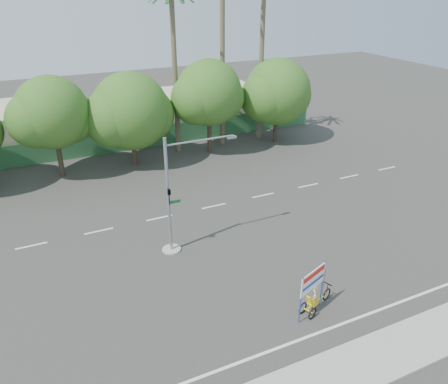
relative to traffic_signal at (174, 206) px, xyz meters
name	(u,v)px	position (x,y,z in m)	size (l,w,h in m)	color
ground	(240,277)	(2.20, -3.98, -2.92)	(120.00, 120.00, 0.00)	#33302D
sidewalk_near	(325,381)	(2.20, -11.48, -2.86)	(50.00, 2.40, 0.12)	gray
fence	(135,139)	(2.20, 17.52, -1.92)	(38.00, 0.08, 2.00)	#336B3D
building_left	(15,129)	(-7.80, 22.02, -0.92)	(12.00, 8.00, 4.00)	beige
building_right	(197,109)	(10.20, 22.02, -1.12)	(14.00, 8.00, 3.60)	beige
tree_left	(52,115)	(-4.85, 14.02, 2.14)	(6.66, 5.60, 8.07)	#473828
tree_center	(130,114)	(1.14, 14.02, 1.55)	(7.62, 6.40, 7.85)	#473828
tree_right	(208,95)	(8.15, 14.02, 2.32)	(6.90, 5.80, 8.36)	#473828
tree_far_right	(277,94)	(15.15, 14.02, 1.73)	(7.38, 6.20, 7.94)	#473828
palm_tall	(222,29)	(10.20, 15.52, 7.55)	(3.73, 3.79, 17.45)	#70604C
palm_mid	(262,40)	(14.20, 15.52, 6.48)	(3.73, 3.79, 15.45)	#70604C
palm_short	(174,52)	(5.70, 15.52, 5.94)	(3.73, 3.79, 14.45)	#70604C
traffic_signal	(174,206)	(0.00, 0.00, 0.00)	(4.72, 1.10, 7.00)	gray
trike_billboard	(314,293)	(4.19, -7.84, -1.85)	(2.55, 1.18, 2.65)	black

